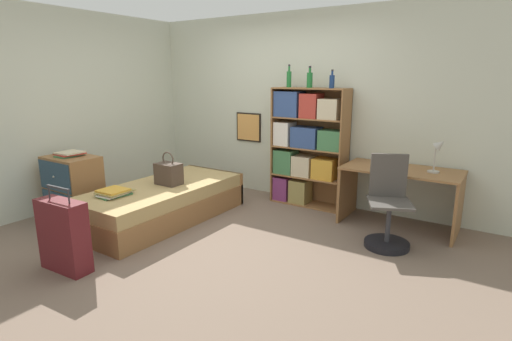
% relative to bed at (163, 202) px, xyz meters
% --- Properties ---
extents(ground_plane, '(14.00, 14.00, 0.00)m').
position_rel_bed_xyz_m(ground_plane, '(0.78, -0.02, -0.22)').
color(ground_plane, '#756051').
extents(wall_back, '(10.00, 0.09, 2.60)m').
position_rel_bed_xyz_m(wall_back, '(0.78, 1.74, 1.08)').
color(wall_back, beige).
rests_on(wall_back, ground_plane).
extents(wall_left, '(0.06, 10.00, 2.60)m').
position_rel_bed_xyz_m(wall_left, '(-1.48, -0.02, 1.08)').
color(wall_left, beige).
rests_on(wall_left, ground_plane).
extents(bed, '(0.98, 2.09, 0.44)m').
position_rel_bed_xyz_m(bed, '(0.00, 0.00, 0.00)').
color(bed, olive).
rests_on(bed, ground_plane).
extents(handbag, '(0.30, 0.21, 0.41)m').
position_rel_bed_xyz_m(handbag, '(0.04, 0.07, 0.36)').
color(handbag, '#47382D').
rests_on(handbag, bed).
extents(book_stack_on_bed, '(0.30, 0.37, 0.07)m').
position_rel_bed_xyz_m(book_stack_on_bed, '(-0.12, -0.61, 0.26)').
color(book_stack_on_bed, '#427A4C').
rests_on(book_stack_on_bed, bed).
extents(suitcase, '(0.52, 0.22, 0.80)m').
position_rel_bed_xyz_m(suitcase, '(0.23, -1.45, 0.12)').
color(suitcase, '#5B191E').
rests_on(suitcase, ground_plane).
extents(dresser, '(0.66, 0.48, 0.78)m').
position_rel_bed_xyz_m(dresser, '(-0.98, -0.57, 0.17)').
color(dresser, olive).
rests_on(dresser, ground_plane).
extents(magazine_pile_on_dresser, '(0.29, 0.32, 0.06)m').
position_rel_bed_xyz_m(magazine_pile_on_dresser, '(-1.00, -0.55, 0.60)').
color(magazine_pile_on_dresser, '#427A4C').
rests_on(magazine_pile_on_dresser, dresser).
extents(bookcase, '(1.02, 0.35, 1.59)m').
position_rel_bed_xyz_m(bookcase, '(1.18, 1.51, 0.61)').
color(bookcase, olive).
rests_on(bookcase, ground_plane).
extents(bottle_green, '(0.06, 0.06, 0.30)m').
position_rel_bed_xyz_m(bottle_green, '(0.92, 1.51, 1.49)').
color(bottle_green, '#1E6B2D').
rests_on(bottle_green, bookcase).
extents(bottle_brown, '(0.08, 0.08, 0.27)m').
position_rel_bed_xyz_m(bottle_brown, '(1.24, 1.48, 1.48)').
color(bottle_brown, '#1E6B2D').
rests_on(bottle_brown, bookcase).
extents(bottle_clear, '(0.07, 0.07, 0.23)m').
position_rel_bed_xyz_m(bottle_clear, '(1.55, 1.47, 1.46)').
color(bottle_clear, navy).
rests_on(bottle_clear, bookcase).
extents(desk, '(1.31, 0.67, 0.70)m').
position_rel_bed_xyz_m(desk, '(2.51, 1.35, 0.28)').
color(desk, olive).
rests_on(desk, ground_plane).
extents(desk_lamp, '(0.18, 0.13, 0.40)m').
position_rel_bed_xyz_m(desk_lamp, '(2.87, 1.37, 0.75)').
color(desk_lamp, '#ADA89E').
rests_on(desk_lamp, desk).
extents(desk_chair, '(0.56, 0.56, 0.96)m').
position_rel_bed_xyz_m(desk_chair, '(2.55, 0.73, 0.10)').
color(desk_chair, black).
rests_on(desk_chair, ground_plane).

